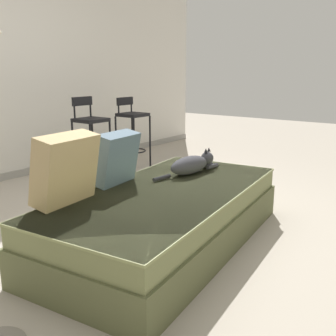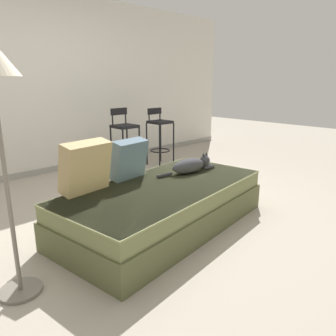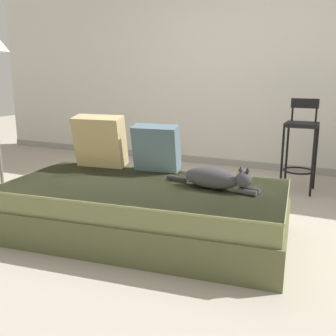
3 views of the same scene
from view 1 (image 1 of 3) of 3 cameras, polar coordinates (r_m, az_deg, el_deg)
name	(u,v)px [view 1 (image 1 of 3)]	position (r m, az deg, el deg)	size (l,w,h in m)	color
ground_plane	(127,231)	(3.23, -5.93, -9.03)	(16.00, 16.00, 0.00)	#A89E8E
couch	(167,217)	(2.91, -0.21, -7.06)	(2.20, 1.26, 0.42)	brown
throw_pillow_corner	(66,169)	(2.58, -14.65, -0.12)	(0.46, 0.29, 0.46)	tan
throw_pillow_middle	(116,158)	(2.97, -7.55, 1.42)	(0.40, 0.25, 0.40)	#4C6070
cat	(192,164)	(3.30, 3.45, 0.52)	(0.74, 0.21, 0.19)	#333338
bar_stool_near_window	(90,133)	(4.64, -11.20, 5.02)	(0.32, 0.32, 0.97)	black
bar_stool_by_doorway	(132,127)	(5.14, -5.24, 5.98)	(0.34, 0.34, 0.93)	black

